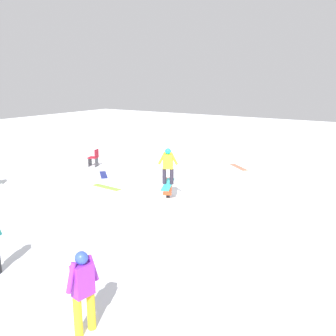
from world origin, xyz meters
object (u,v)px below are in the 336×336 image
loose_snowboard_lime (107,187)px  loose_snowboard_navy (103,175)px  loose_snowboard_coral (239,167)px  main_rider_on_rail (168,167)px  rail_feature (168,188)px  bystander_purple (83,288)px  folding_chair (94,158)px

loose_snowboard_lime → loose_snowboard_navy: (1.44, 1.48, 0.00)m
loose_snowboard_coral → main_rider_on_rail: bearing=130.7°
rail_feature → bystander_purple: bearing=169.8°
bystander_purple → loose_snowboard_navy: bystander_purple is taller
loose_snowboard_lime → folding_chair: size_ratio=1.56×
loose_snowboard_navy → folding_chair: bearing=9.6°
loose_snowboard_lime → bystander_purple: bearing=-46.5°
bystander_purple → loose_snowboard_navy: size_ratio=1.18×
loose_snowboard_lime → loose_snowboard_navy: bearing=139.8°
bystander_purple → folding_chair: bearing=-128.0°
main_rider_on_rail → bystander_purple: 7.04m
loose_snowboard_coral → loose_snowboard_navy: same height
main_rider_on_rail → folding_chair: main_rider_on_rail is taller
rail_feature → folding_chair: folding_chair is taller
main_rider_on_rail → loose_snowboard_lime: 3.44m
folding_chair → rail_feature: bearing=46.1°
main_rider_on_rail → rail_feature: bearing=0.0°
main_rider_on_rail → loose_snowboard_coral: (6.50, 0.01, -1.30)m
main_rider_on_rail → loose_snowboard_navy: main_rider_on_rail is taller
bystander_purple → loose_snowboard_navy: 11.00m
loose_snowboard_lime → loose_snowboard_navy: 2.06m
loose_snowboard_coral → loose_snowboard_lime: bearing=103.5°
loose_snowboard_lime → folding_chair: bearing=144.7°
rail_feature → loose_snowboard_navy: bearing=38.1°
loose_snowboard_coral → loose_snowboard_navy: size_ratio=1.13×
rail_feature → loose_snowboard_coral: size_ratio=1.24×
loose_snowboard_lime → loose_snowboard_navy: same height
main_rider_on_rail → bystander_purple: size_ratio=0.99×
bystander_purple → loose_snowboard_lime: size_ratio=1.12×
loose_snowboard_lime → folding_chair: 3.92m
main_rider_on_rail → folding_chair: 6.84m
main_rider_on_rail → loose_snowboard_coral: 6.63m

